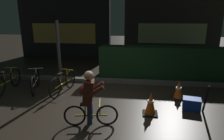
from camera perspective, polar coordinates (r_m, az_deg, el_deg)
ground_plane at (r=5.27m, az=-3.07°, el=-11.12°), size 40.00×40.00×0.00m
sidewalk_curb at (r=7.27m, az=0.09°, el=-3.08°), size 12.00×0.24×0.12m
hedge_row at (r=7.99m, az=13.88°, el=2.19°), size 4.80×0.70×1.21m
storefront_left at (r=11.90m, az=-13.44°, el=14.14°), size 5.19×0.54×4.44m
storefront_right at (r=11.98m, az=16.71°, el=13.54°), size 5.26×0.54×4.28m
street_post at (r=6.45m, az=-14.93°, el=3.69°), size 0.10×0.10×2.22m
parked_bike_leftmost at (r=7.22m, az=-27.64°, el=-2.78°), size 0.46×1.55×0.71m
parked_bike_left_mid at (r=6.83m, az=-21.05°, el=-3.04°), size 0.57×1.44×0.70m
parked_bike_center_left at (r=6.40m, az=-13.78°, el=-3.61°), size 0.46×1.52×0.71m
traffic_cone_near at (r=5.00m, az=10.99°, el=-9.35°), size 0.36×0.36×0.59m
traffic_cone_far at (r=6.12m, az=18.51°, el=-5.38°), size 0.36×0.36×0.56m
blue_crate at (r=5.59m, az=21.80°, el=-9.00°), size 0.49×0.40×0.30m
cyclist at (r=4.33m, az=-6.50°, el=-8.11°), size 1.18×0.50×1.25m
closed_umbrella at (r=5.34m, az=25.25°, el=-7.57°), size 0.09×0.37×0.80m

